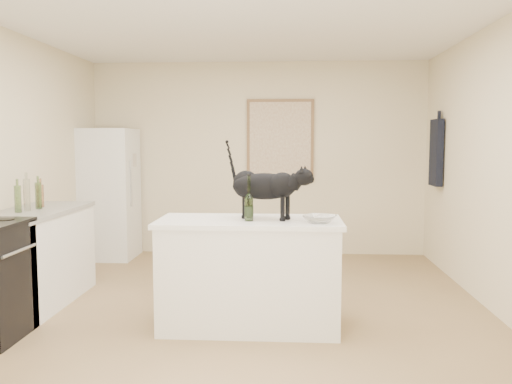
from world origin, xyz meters
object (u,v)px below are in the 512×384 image
object	(u,v)px
fridge	(109,194)
black_cat	(265,190)
wine_bottle	(249,200)
glass_bowl	(320,219)

from	to	relation	value
fridge	black_cat	bearing A→B (deg)	-49.21
wine_bottle	glass_bowl	world-z (taller)	wine_bottle
fridge	black_cat	xyz separation A→B (m)	(2.17, -2.52, 0.29)
black_cat	glass_bowl	world-z (taller)	black_cat
fridge	wine_bottle	world-z (taller)	fridge
black_cat	wine_bottle	distance (m)	0.19
fridge	black_cat	distance (m)	3.34
black_cat	glass_bowl	bearing A→B (deg)	-1.44
fridge	glass_bowl	xyz separation A→B (m)	(2.61, -2.71, 0.08)
fridge	glass_bowl	bearing A→B (deg)	-46.11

